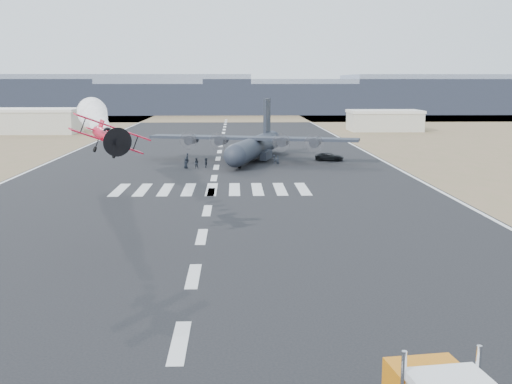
{
  "coord_description": "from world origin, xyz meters",
  "views": [
    {
      "loc": [
        3.05,
        -32.97,
        13.95
      ],
      "look_at": [
        4.98,
        24.64,
        4.0
      ],
      "focal_mm": 45.0,
      "sensor_mm": 36.0,
      "label": 1
    }
  ],
  "objects_px": {
    "support_vehicle": "(329,157)",
    "crew_a": "(278,161)",
    "crew_d": "(229,158)",
    "crew_e": "(186,163)",
    "hangar_left": "(33,121)",
    "crew_c": "(274,159)",
    "crew_g": "(187,158)",
    "crew_f": "(206,163)",
    "aerobatic_biplane": "(107,136)",
    "hangar_right": "(384,120)",
    "crew_b": "(196,163)",
    "transport_aircraft": "(255,145)",
    "crew_h": "(231,159)"
  },
  "relations": [
    {
      "from": "crew_d",
      "to": "crew_e",
      "type": "bearing_deg",
      "value": 46.74
    },
    {
      "from": "crew_c",
      "to": "crew_d",
      "type": "relative_size",
      "value": 0.96
    },
    {
      "from": "hangar_right",
      "to": "crew_c",
      "type": "relative_size",
      "value": 12.61
    },
    {
      "from": "crew_b",
      "to": "hangar_left",
      "type": "bearing_deg",
      "value": -53.81
    },
    {
      "from": "hangar_left",
      "to": "crew_c",
      "type": "distance_m",
      "value": 92.8
    },
    {
      "from": "crew_h",
      "to": "crew_g",
      "type": "bearing_deg",
      "value": -152.03
    },
    {
      "from": "crew_e",
      "to": "crew_h",
      "type": "xyz_separation_m",
      "value": [
        7.31,
        5.76,
        -0.05
      ]
    },
    {
      "from": "crew_e",
      "to": "crew_h",
      "type": "distance_m",
      "value": 9.3
    },
    {
      "from": "crew_d",
      "to": "crew_e",
      "type": "distance_m",
      "value": 9.78
    },
    {
      "from": "crew_e",
      "to": "crew_c",
      "type": "bearing_deg",
      "value": -29.49
    },
    {
      "from": "hangar_right",
      "to": "crew_b",
      "type": "relative_size",
      "value": 11.92
    },
    {
      "from": "crew_f",
      "to": "hangar_left",
      "type": "bearing_deg",
      "value": 29.35
    },
    {
      "from": "support_vehicle",
      "to": "crew_f",
      "type": "distance_m",
      "value": 23.31
    },
    {
      "from": "crew_f",
      "to": "crew_b",
      "type": "bearing_deg",
      "value": 113.97
    },
    {
      "from": "crew_b",
      "to": "crew_g",
      "type": "distance_m",
      "value": 6.6
    },
    {
      "from": "hangar_left",
      "to": "crew_f",
      "type": "height_order",
      "value": "hangar_left"
    },
    {
      "from": "hangar_right",
      "to": "crew_h",
      "type": "relative_size",
      "value": 12.56
    },
    {
      "from": "crew_a",
      "to": "crew_e",
      "type": "relative_size",
      "value": 0.99
    },
    {
      "from": "hangar_right",
      "to": "aerobatic_biplane",
      "type": "relative_size",
      "value": 3.29
    },
    {
      "from": "crew_a",
      "to": "crew_b",
      "type": "xyz_separation_m",
      "value": [
        -13.44,
        -2.45,
        0.0
      ]
    },
    {
      "from": "support_vehicle",
      "to": "crew_a",
      "type": "distance_m",
      "value": 12.05
    },
    {
      "from": "hangar_left",
      "to": "crew_h",
      "type": "height_order",
      "value": "hangar_left"
    },
    {
      "from": "hangar_left",
      "to": "crew_b",
      "type": "distance_m",
      "value": 88.83
    },
    {
      "from": "crew_c",
      "to": "crew_e",
      "type": "bearing_deg",
      "value": -94.21
    },
    {
      "from": "hangar_left",
      "to": "support_vehicle",
      "type": "distance_m",
      "value": 96.77
    },
    {
      "from": "crew_e",
      "to": "crew_h",
      "type": "bearing_deg",
      "value": -9.87
    },
    {
      "from": "crew_b",
      "to": "crew_f",
      "type": "height_order",
      "value": "crew_b"
    },
    {
      "from": "crew_e",
      "to": "crew_g",
      "type": "bearing_deg",
      "value": 44.05
    },
    {
      "from": "crew_c",
      "to": "crew_g",
      "type": "distance_m",
      "value": 14.99
    },
    {
      "from": "crew_f",
      "to": "crew_g",
      "type": "xyz_separation_m",
      "value": [
        -3.46,
        5.45,
        0.11
      ]
    },
    {
      "from": "support_vehicle",
      "to": "crew_e",
      "type": "xyz_separation_m",
      "value": [
        -24.86,
        -9.47,
        0.16
      ]
    },
    {
      "from": "crew_d",
      "to": "crew_h",
      "type": "height_order",
      "value": "crew_d"
    },
    {
      "from": "crew_g",
      "to": "crew_h",
      "type": "distance_m",
      "value": 7.56
    },
    {
      "from": "crew_c",
      "to": "crew_d",
      "type": "bearing_deg",
      "value": -126.48
    },
    {
      "from": "support_vehicle",
      "to": "crew_b",
      "type": "relative_size",
      "value": 2.96
    },
    {
      "from": "support_vehicle",
      "to": "crew_g",
      "type": "relative_size",
      "value": 2.83
    },
    {
      "from": "crew_c",
      "to": "crew_g",
      "type": "xyz_separation_m",
      "value": [
        -14.94,
        1.28,
        0.09
      ]
    },
    {
      "from": "crew_f",
      "to": "crew_h",
      "type": "relative_size",
      "value": 0.97
    },
    {
      "from": "crew_d",
      "to": "crew_e",
      "type": "height_order",
      "value": "crew_e"
    },
    {
      "from": "hangar_left",
      "to": "crew_b",
      "type": "xyz_separation_m",
      "value": [
        48.78,
        -74.2,
        -2.55
      ]
    },
    {
      "from": "aerobatic_biplane",
      "to": "crew_g",
      "type": "bearing_deg",
      "value": 73.52
    },
    {
      "from": "aerobatic_biplane",
      "to": "crew_f",
      "type": "xyz_separation_m",
      "value": [
        5.77,
        51.59,
        -8.77
      ]
    },
    {
      "from": "hangar_left",
      "to": "crew_d",
      "type": "distance_m",
      "value": 86.39
    },
    {
      "from": "crew_c",
      "to": "crew_d",
      "type": "xyz_separation_m",
      "value": [
        -7.69,
        1.87,
        0.03
      ]
    },
    {
      "from": "support_vehicle",
      "to": "crew_d",
      "type": "bearing_deg",
      "value": 107.4
    },
    {
      "from": "hangar_left",
      "to": "crew_e",
      "type": "distance_m",
      "value": 87.85
    },
    {
      "from": "crew_d",
      "to": "crew_h",
      "type": "relative_size",
      "value": 1.03
    },
    {
      "from": "hangar_right",
      "to": "crew_b",
      "type": "xyz_separation_m",
      "value": [
        -49.22,
        -79.2,
        -2.15
      ]
    },
    {
      "from": "transport_aircraft",
      "to": "support_vehicle",
      "type": "height_order",
      "value": "transport_aircraft"
    },
    {
      "from": "aerobatic_biplane",
      "to": "crew_c",
      "type": "distance_m",
      "value": 59.02
    }
  ]
}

